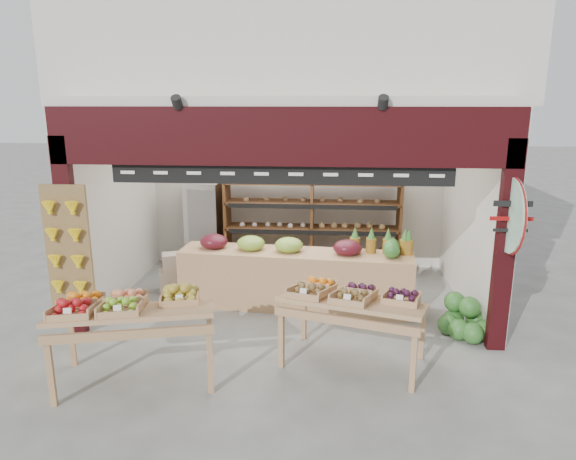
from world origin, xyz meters
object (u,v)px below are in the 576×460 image
(mid_counter, at_px, (295,277))
(watermelon_pile, at_px, (465,321))
(display_table_left, at_px, (123,308))
(refrigerator, at_px, (207,225))
(back_shelving, at_px, (312,210))
(display_table_right, at_px, (349,298))
(cardboard_stack, at_px, (187,275))

(mid_counter, bearing_deg, watermelon_pile, -19.09)
(mid_counter, xyz_separation_m, display_table_left, (-1.74, -2.24, 0.37))
(refrigerator, xyz_separation_m, mid_counter, (1.76, -1.78, -0.34))
(back_shelving, relative_size, watermelon_pile, 4.41)
(refrigerator, distance_m, display_table_right, 4.25)
(refrigerator, bearing_deg, watermelon_pile, -23.67)
(refrigerator, xyz_separation_m, display_table_right, (2.52, -3.41, -0.01))
(display_table_left, xyz_separation_m, display_table_right, (2.50, 0.61, -0.04))
(mid_counter, distance_m, watermelon_pile, 2.49)
(back_shelving, xyz_separation_m, refrigerator, (-1.96, 0.08, -0.34))
(display_table_left, bearing_deg, display_table_right, 13.65)
(back_shelving, height_order, refrigerator, back_shelving)
(back_shelving, distance_m, refrigerator, 1.99)
(refrigerator, bearing_deg, mid_counter, -36.65)
(cardboard_stack, xyz_separation_m, mid_counter, (1.84, -0.61, 0.24))
(back_shelving, bearing_deg, refrigerator, 177.54)
(refrigerator, xyz_separation_m, cardboard_stack, (-0.08, -1.16, -0.58))
(refrigerator, relative_size, cardboard_stack, 1.59)
(mid_counter, relative_size, display_table_left, 1.86)
(mid_counter, bearing_deg, refrigerator, 134.78)
(refrigerator, bearing_deg, display_table_left, -81.02)
(display_table_right, bearing_deg, mid_counter, 114.87)
(refrigerator, height_order, display_table_left, refrigerator)
(display_table_right, bearing_deg, cardboard_stack, 139.13)
(cardboard_stack, bearing_deg, mid_counter, -18.45)
(refrigerator, height_order, cardboard_stack, refrigerator)
(cardboard_stack, bearing_deg, display_table_left, -87.89)
(back_shelving, distance_m, display_table_right, 3.40)
(display_table_right, distance_m, watermelon_pile, 1.88)
(back_shelving, xyz_separation_m, mid_counter, (-0.20, -1.69, -0.68))
(cardboard_stack, height_order, watermelon_pile, cardboard_stack)
(display_table_left, height_order, watermelon_pile, display_table_left)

